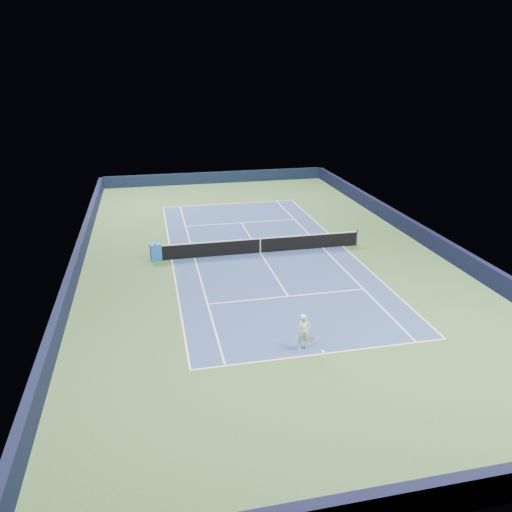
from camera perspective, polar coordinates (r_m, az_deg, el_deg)
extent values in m
plane|color=#35532D|center=(31.20, 0.49, 0.37)|extent=(40.00, 40.00, 0.00)
cube|color=black|center=(49.82, -4.63, 8.93)|extent=(22.00, 0.35, 1.10)
cube|color=black|center=(15.09, 19.20, -24.68)|extent=(22.00, 0.35, 1.10)
cube|color=black|center=(34.92, 18.11, 2.55)|extent=(0.35, 40.00, 1.10)
cube|color=black|center=(30.63, -19.66, -0.23)|extent=(0.35, 40.00, 1.10)
cube|color=navy|center=(31.20, 0.49, 0.38)|extent=(10.97, 23.77, 0.01)
cube|color=white|center=(42.31, -3.10, 5.99)|extent=(10.97, 0.08, 0.00)
cube|color=white|center=(20.95, 7.85, -10.99)|extent=(10.97, 0.08, 0.00)
cube|color=white|center=(32.78, 9.88, 1.11)|extent=(0.08, 23.77, 0.00)
cube|color=white|center=(30.53, -9.60, -0.40)|extent=(0.08, 23.77, 0.00)
cube|color=white|center=(32.31, 7.63, 0.94)|extent=(0.08, 23.77, 0.00)
cube|color=white|center=(30.61, -7.04, -0.20)|extent=(0.08, 23.77, 0.00)
cube|color=white|center=(37.12, -1.70, 3.82)|extent=(8.23, 0.08, 0.00)
cube|color=white|center=(25.51, 3.69, -4.62)|extent=(8.23, 0.08, 0.00)
cube|color=white|center=(31.20, 0.49, 0.39)|extent=(0.08, 12.80, 0.00)
cube|color=white|center=(42.17, -3.07, 5.94)|extent=(0.08, 0.30, 0.00)
cube|color=white|center=(21.07, 7.71, -10.79)|extent=(0.08, 0.30, 0.00)
cylinder|color=black|center=(30.33, -11.38, 0.39)|extent=(0.10, 0.10, 1.07)
cylinder|color=black|center=(32.96, 11.42, 2.08)|extent=(0.10, 0.10, 1.07)
cube|color=black|center=(31.04, 0.49, 1.16)|extent=(12.80, 0.03, 0.91)
cube|color=white|center=(30.88, 0.50, 2.01)|extent=(12.80, 0.04, 0.06)
cube|color=white|center=(31.04, 0.49, 1.16)|extent=(0.05, 0.04, 0.91)
cube|color=#1D5BAE|center=(30.52, -11.39, 0.48)|extent=(0.70, 0.65, 1.03)
cube|color=silver|center=(30.55, -10.84, 0.41)|extent=(0.05, 0.46, 0.46)
imported|color=white|center=(20.78, 5.46, -8.66)|extent=(0.63, 0.47, 1.57)
cylinder|color=pink|center=(20.88, 6.34, -8.83)|extent=(0.03, 0.03, 0.26)
cylinder|color=black|center=(21.00, 6.32, -9.40)|extent=(0.26, 0.02, 0.26)
cylinder|color=pink|center=(21.00, 6.32, -9.40)|extent=(0.28, 0.03, 0.28)
sphere|color=#D1E12F|center=(21.23, 4.99, -5.25)|extent=(0.07, 0.07, 0.07)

